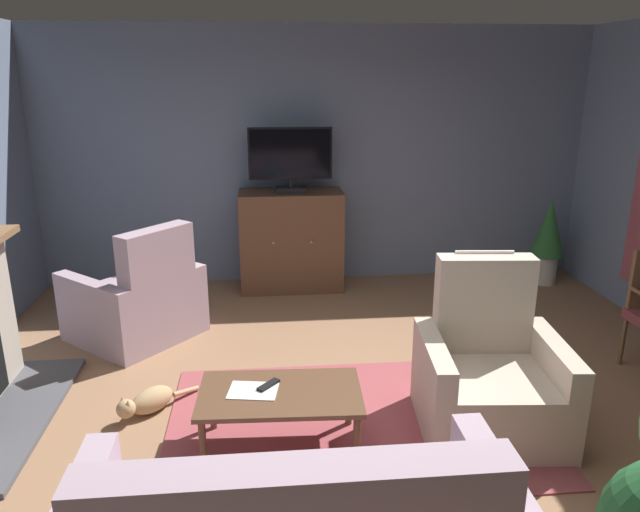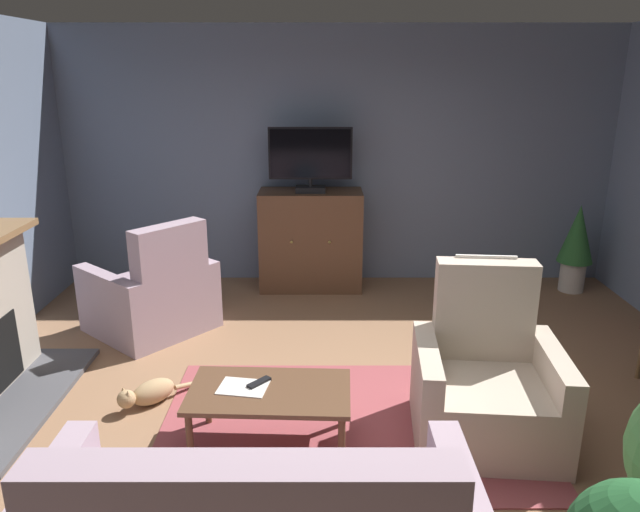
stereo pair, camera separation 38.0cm
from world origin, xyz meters
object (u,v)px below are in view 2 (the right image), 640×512
Objects in this scene: coffee_table at (271,396)px; armchair_near_window at (487,387)px; television at (312,158)px; tv_remote at (260,383)px; cat at (150,393)px; tv_cabinet at (312,242)px; armchair_angled_to_table at (155,296)px; potted_plant_on_hearth_side at (578,243)px; folded_newspaper at (244,387)px.

armchair_near_window is at bearing 5.72° from coffee_table.
television reaches higher than tv_remote.
armchair_near_window is at bearing -9.01° from cat.
tv_cabinet is at bearing 112.64° from armchair_near_window.
armchair_angled_to_table is (-1.15, 1.74, -0.09)m from tv_remote.
tv_cabinet reaches higher than potted_plant_on_hearth_side.
coffee_table is at bearing -137.18° from potted_plant_on_hearth_side.
tv_remote is (-0.07, 0.07, 0.06)m from coffee_table.
potted_plant_on_hearth_side is (2.85, -0.07, -0.90)m from television.
potted_plant_on_hearth_side is at bearing 50.62° from folded_newspaper.
coffee_table is 1.08m from cat.
armchair_angled_to_table reaches higher than cat.
tv_cabinet reaches higher than cat.
coffee_table is 3.44× the size of folded_newspaper.
potted_plant_on_hearth_side is (3.24, 2.82, 0.13)m from folded_newspaper.
armchair_near_window reaches higher than tv_remote.
folded_newspaper is (-0.38, -2.89, -1.03)m from television.
armchair_angled_to_table is (-2.61, 1.67, -0.02)m from armchair_near_window.
tv_cabinet is 0.84× the size of armchair_angled_to_table.
television is 3.09m from folded_newspaper.
potted_plant_on_hearth_side is (4.29, 1.03, 0.21)m from armchair_angled_to_table.
armchair_near_window is 1.19× the size of potted_plant_on_hearth_side.
television is 0.84× the size of coffee_table.
armchair_angled_to_table is at bearing -141.12° from tv_cabinet.
television is at bearing 37.57° from armchair_angled_to_table.
cat is at bearing 156.74° from folded_newspaper.
tv_cabinet is at bearing 36.66° from tv_remote.
armchair_near_window reaches higher than tv_cabinet.
armchair_angled_to_table is 2.54× the size of cat.
potted_plant_on_hearth_side reaches higher than folded_newspaper.
cat is at bearing 151.09° from coffee_table.
coffee_table is at bearing -90.79° from tv_remote.
television is 0.91× the size of potted_plant_on_hearth_side.
tv_cabinet is at bearing 38.88° from armchair_angled_to_table.
armchair_near_window is (1.56, 0.12, -0.06)m from folded_newspaper.
armchair_angled_to_table is (-1.43, -1.10, -1.11)m from television.
tv_cabinet is at bearing 85.83° from coffee_table.
armchair_near_window is (1.18, -2.77, -1.09)m from television.
potted_plant_on_hearth_side reaches higher than cat.
coffee_table is 4.19m from potted_plant_on_hearth_side.
television is 2.98m from cat.
cat is (-3.99, -2.34, -0.45)m from potted_plant_on_hearth_side.
cat is (-2.31, 0.37, -0.26)m from armchair_near_window.
tv_cabinet reaches higher than folded_newspaper.
armchair_near_window is at bearing -44.81° from tv_remote.
tv_cabinet is at bearing 92.12° from folded_newspaper.
coffee_table is 0.11m from tv_remote.
armchair_angled_to_table is 1.36m from cat.
armchair_angled_to_table is 4.41m from potted_plant_on_hearth_side.
cat is (-1.13, -2.41, -1.35)m from television.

